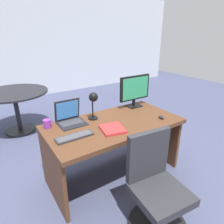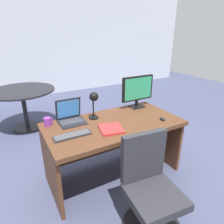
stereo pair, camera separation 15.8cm
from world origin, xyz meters
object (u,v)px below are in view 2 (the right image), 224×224
at_px(desk, 112,135).
at_px(book, 111,129).
at_px(keyboard, 72,135).
at_px(desk_lamp, 94,100).
at_px(laptop, 70,114).
at_px(coffee_mug, 48,122).
at_px(office_chair, 150,194).
at_px(monitor, 138,89).
at_px(mouse, 162,119).
at_px(meeting_table, 23,100).

xyz_separation_m(desk, book, (-0.12, -0.19, 0.21)).
bearing_deg(keyboard, book, -9.38).
height_order(keyboard, desk_lamp, desk_lamp).
relative_size(laptop, coffee_mug, 2.81).
height_order(desk_lamp, coffee_mug, desk_lamp).
xyz_separation_m(coffee_mug, office_chair, (0.62, -1.11, -0.42)).
height_order(desk_lamp, book, desk_lamp).
bearing_deg(coffee_mug, laptop, 1.34).
xyz_separation_m(desk, desk_lamp, (-0.15, 0.17, 0.44)).
distance_m(monitor, keyboard, 1.18).
distance_m(desk_lamp, coffee_mug, 0.59).
distance_m(desk_lamp, office_chair, 1.20).
distance_m(laptop, mouse, 1.12).
distance_m(laptop, keyboard, 0.41).
bearing_deg(laptop, meeting_table, 102.18).
relative_size(desk_lamp, meeting_table, 0.30).
distance_m(keyboard, desk_lamp, 0.54).
xyz_separation_m(keyboard, desk_lamp, (0.39, 0.29, 0.23)).
bearing_deg(coffee_mug, mouse, -23.21).
xyz_separation_m(laptop, mouse, (0.98, -0.54, -0.06)).
relative_size(desk_lamp, book, 1.11).
relative_size(mouse, coffee_mug, 0.75).
distance_m(desk, laptop, 0.58).
distance_m(desk, keyboard, 0.59).
bearing_deg(book, mouse, -7.30).
relative_size(mouse, office_chair, 0.09).
height_order(desk, keyboard, keyboard).
bearing_deg(monitor, coffee_mug, 179.79).
relative_size(monitor, coffee_mug, 4.47).
xyz_separation_m(desk, office_chair, (-0.08, -0.85, -0.18)).
height_order(monitor, keyboard, monitor).
bearing_deg(meeting_table, book, -72.49).
height_order(desk, book, book).
xyz_separation_m(desk_lamp, office_chair, (0.08, -1.02, -0.62)).
bearing_deg(mouse, book, 172.70).
xyz_separation_m(mouse, office_chair, (-0.63, -0.58, -0.39)).
relative_size(desk_lamp, coffee_mug, 3.15).
relative_size(laptop, book, 0.99).
distance_m(desk, monitor, 0.76).
relative_size(monitor, desk_lamp, 1.42).
height_order(desk_lamp, office_chair, desk_lamp).
xyz_separation_m(monitor, laptop, (-0.98, 0.01, -0.18)).
xyz_separation_m(mouse, book, (-0.67, 0.09, -0.01)).
bearing_deg(laptop, coffee_mug, -178.66).
relative_size(keyboard, office_chair, 0.42).
relative_size(mouse, meeting_table, 0.07).
distance_m(monitor, office_chair, 1.42).
bearing_deg(monitor, mouse, -90.05).
bearing_deg(monitor, desk_lamp, -173.14).
bearing_deg(laptop, monitor, -0.63).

